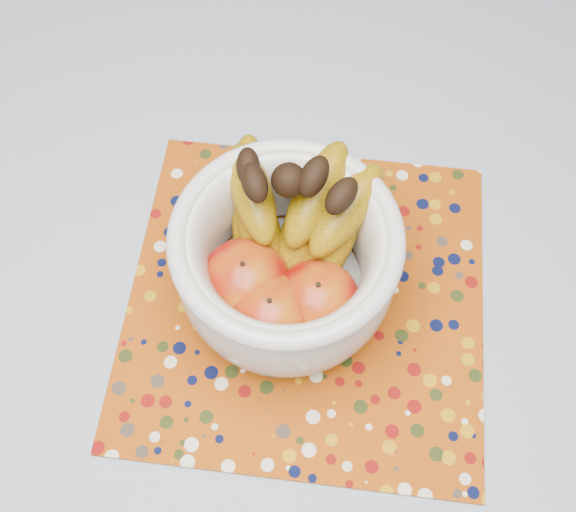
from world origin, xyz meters
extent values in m
plane|color=#2D2826|center=(0.00, 0.00, 0.00)|extent=(4.00, 4.00, 0.00)
cube|color=brown|center=(0.00, 0.00, 0.73)|extent=(1.20, 1.20, 0.04)
cylinder|color=brown|center=(-0.53, 0.53, 0.35)|extent=(0.06, 0.06, 0.71)
cube|color=slate|center=(0.00, 0.00, 0.76)|extent=(1.32, 1.32, 0.01)
cube|color=#913B07|center=(0.03, 0.09, 0.76)|extent=(0.46, 0.46, 0.00)
cylinder|color=silver|center=(0.01, 0.09, 0.77)|extent=(0.11, 0.11, 0.01)
cylinder|color=silver|center=(0.01, 0.09, 0.78)|extent=(0.16, 0.16, 0.01)
torus|color=silver|center=(0.01, 0.09, 0.89)|extent=(0.22, 0.22, 0.02)
ellipsoid|color=#790505|center=(-0.02, 0.06, 0.83)|extent=(0.09, 0.09, 0.08)
ellipsoid|color=#790505|center=(0.05, 0.06, 0.83)|extent=(0.09, 0.09, 0.08)
ellipsoid|color=#790505|center=(0.01, 0.03, 0.83)|extent=(0.09, 0.09, 0.08)
sphere|color=black|center=(-0.01, 0.13, 0.91)|extent=(0.03, 0.03, 0.03)
camera|label=1|loc=(0.11, -0.19, 1.44)|focal=42.00mm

